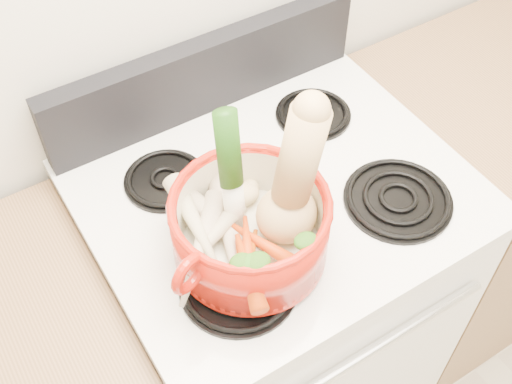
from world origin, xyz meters
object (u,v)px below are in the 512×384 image
squash (289,180)px  dutch_oven (250,228)px  stove_body (273,307)px  leek (233,175)px

squash → dutch_oven: bearing=168.9°
stove_body → dutch_oven: (-0.14, -0.11, 0.58)m
stove_body → dutch_oven: dutch_oven is taller
stove_body → leek: (-0.14, -0.06, 0.68)m
leek → squash: bearing=-29.5°
leek → stove_body: bearing=36.7°
squash → leek: squash is taller
stove_body → leek: leek is taller
dutch_oven → leek: leek is taller
dutch_oven → squash: squash is taller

